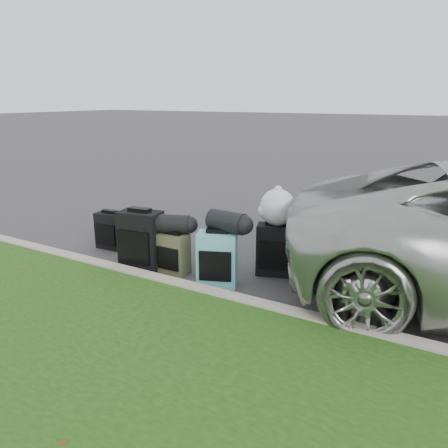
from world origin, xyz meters
The scene contains 12 objects.
ground centered at (0.00, 0.00, 0.00)m, with size 120.00×120.00×0.00m, color #383535.
curb centered at (0.00, -1.00, 0.07)m, with size 120.00×0.18×0.15m, color #9E937F.
suitcase_small_black centered at (-1.90, -0.17, 0.28)m, with size 0.44×0.24×0.56m, color black.
suitcase_large_black_left centered at (-0.93, -0.60, 0.40)m, with size 0.56×0.33×0.80m, color black.
suitcase_olive centered at (-0.46, -0.51, 0.27)m, with size 0.39×0.24×0.54m, color #3D3D25.
suitcase_teal centered at (0.24, -0.55, 0.34)m, with size 0.47×0.28×0.68m, color teal.
suitcase_large_black_right centered at (0.70, 0.12, 0.34)m, with size 0.45×0.27×0.67m, color black.
tote_green centered at (-1.36, -0.02, 0.17)m, with size 0.30×0.24×0.34m, color #1C7D1B.
tote_navy centered at (-0.13, 0.01, 0.14)m, with size 0.26×0.21×0.28m, color navy.
duffel_left centered at (-0.50, -0.46, 0.66)m, with size 0.25×0.25×0.46m, color black.
duffel_right centered at (0.33, -0.47, 0.81)m, with size 0.26×0.26×0.47m, color black.
trash_bag centered at (0.72, 0.15, 0.90)m, with size 0.46×0.46×0.46m, color silver.
Camera 1 is at (2.83, -4.86, 2.25)m, focal length 35.00 mm.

